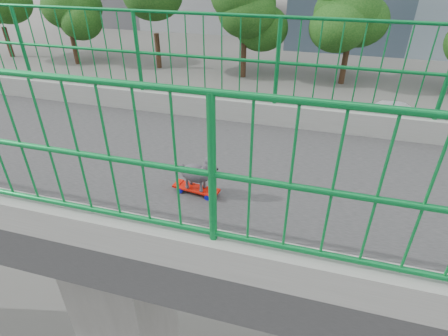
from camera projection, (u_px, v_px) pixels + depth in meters
name	position (u px, v px, depth m)	size (l,w,h in m)	color
road	(261.00, 153.00, 18.66)	(18.00, 90.00, 0.02)	black
footbridge	(116.00, 255.00, 5.28)	(3.00, 24.00, 7.00)	#2D2D2F
railing	(89.00, 134.00, 4.24)	(3.00, 24.00, 1.42)	gray
street_trees	(311.00, 19.00, 26.64)	(5.30, 60.40, 7.26)	black
skateboard	(196.00, 189.00, 3.55)	(0.20, 0.49, 0.06)	red
poodle	(197.00, 172.00, 3.43)	(0.21, 0.42, 0.35)	#322F35
car_1	(178.00, 169.00, 15.89)	(1.55, 4.44, 1.46)	#9FA0A4
car_2	(420.00, 168.00, 16.07)	(2.36, 5.13, 1.42)	#9FA0A4
car_3	(139.00, 107.00, 22.40)	(1.92, 4.71, 1.37)	black
car_4	(399.00, 114.00, 21.34)	(1.73, 4.30, 1.47)	white
car_5	(28.00, 189.00, 14.47)	(1.66, 4.75, 1.57)	black
car_6	(395.00, 202.00, 13.76)	(2.53, 5.48, 1.52)	white
car_7	(286.00, 150.00, 17.49)	(2.06, 5.06, 1.47)	black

